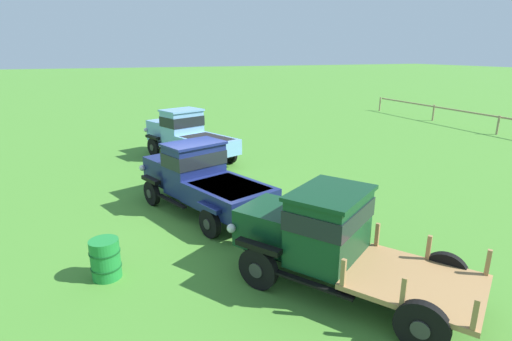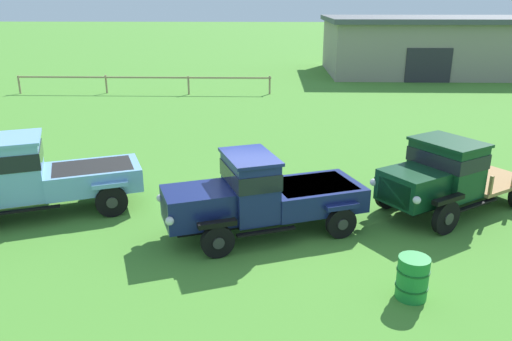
{
  "view_description": "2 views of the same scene",
  "coord_description": "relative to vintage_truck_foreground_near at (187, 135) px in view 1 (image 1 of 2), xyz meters",
  "views": [
    {
      "loc": [
        11.4,
        -2.81,
        4.74
      ],
      "look_at": [
        -0.21,
        1.85,
        1.0
      ],
      "focal_mm": 28.0,
      "sensor_mm": 36.0,
      "label": 1
    },
    {
      "loc": [
        0.2,
        -11.71,
        5.7
      ],
      "look_at": [
        -0.21,
        1.85,
        1.0
      ],
      "focal_mm": 35.0,
      "sensor_mm": 36.0,
      "label": 2
    }
  ],
  "objects": [
    {
      "name": "paddock_fence",
      "position": [
        -1.46,
        18.46,
        -0.26
      ],
      "size": [
        15.91,
        0.49,
        1.13
      ],
      "color": "#997F60",
      "rests_on": "ground"
    },
    {
      "name": "oil_drum_beside_row",
      "position": [
        9.31,
        -3.85,
        -0.68
      ],
      "size": [
        0.65,
        0.65,
        0.89
      ],
      "color": "#1E7F33",
      "rests_on": "ground"
    },
    {
      "name": "vintage_truck_midrow_center",
      "position": [
        11.18,
        0.42,
        -0.01
      ],
      "size": [
        5.14,
        4.25,
        2.08
      ],
      "color": "black",
      "rests_on": "ground"
    },
    {
      "name": "vintage_truck_foreground_near",
      "position": [
        0.0,
        0.0,
        0.0
      ],
      "size": [
        5.59,
        3.5,
        2.24
      ],
      "color": "black",
      "rests_on": "ground"
    },
    {
      "name": "vintage_truck_second_in_line",
      "position": [
        6.24,
        -0.94,
        -0.1
      ],
      "size": [
        5.38,
        3.38,
        2.09
      ],
      "color": "black",
      "rests_on": "ground"
    },
    {
      "name": "ground_plane",
      "position": [
        6.26,
        -0.89,
        -1.12
      ],
      "size": [
        240.0,
        240.0,
        0.0
      ],
      "primitive_type": "plane",
      "color": "#47842D"
    }
  ]
}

